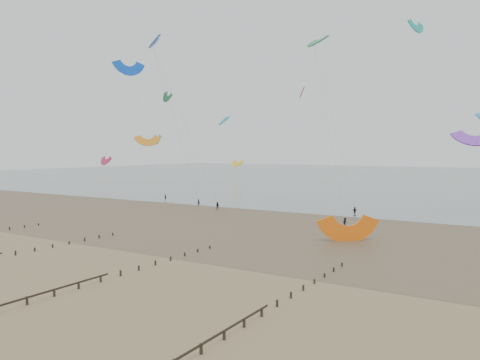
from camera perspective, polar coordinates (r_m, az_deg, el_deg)
name	(u,v)px	position (r m, az deg, el deg)	size (l,w,h in m)	color
ground	(120,264)	(55.79, -14.41, -9.84)	(500.00, 500.00, 0.00)	brown
sea_and_shore	(245,222)	(84.94, 0.61, -5.09)	(500.00, 665.00, 0.03)	#475654
kitesurfer_lead	(199,202)	(109.20, -5.07, -2.75)	(0.57, 0.37, 1.57)	black
kitesurfers	(402,218)	(88.58, 19.15, -4.40)	(116.79, 18.25, 1.79)	black
grounded_kite	(348,241)	(68.81, 13.04, -7.26)	(7.52, 3.94, 5.73)	orange
kites_airborne	(347,122)	(139.37, 12.95, 6.92)	(220.73, 113.00, 39.27)	yellow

